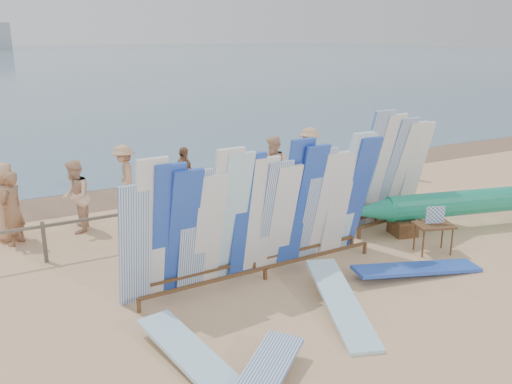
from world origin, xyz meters
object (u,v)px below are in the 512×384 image
flat_board_d (417,274)px  beachgoer_3 (124,176)px  outrigger_canoe (473,203)px  beach_chair_right (201,207)px  flat_board_b (340,312)px  beachgoer_4 (184,175)px  beachgoer_2 (75,196)px  flat_board_a (197,369)px  beach_chair_left (182,221)px  stroller (313,192)px  beachgoer_8 (274,168)px  vendor_table (433,237)px  beachgoer_1 (12,209)px  main_surfboard_rack (260,216)px  side_surfboard_rack (387,175)px  beachgoer_10 (405,155)px  beachgoer_9 (309,157)px  beachgoer_0 (5,201)px

flat_board_d → beachgoer_3: beachgoer_3 is taller
outrigger_canoe → beach_chair_right: outrigger_canoe is taller
flat_board_b → beach_chair_right: (-0.09, 6.01, 0.22)m
beachgoer_4 → beachgoer_2: 3.36m
flat_board_a → beach_chair_left: 5.90m
beachgoer_4 → beachgoer_3: bearing=129.1°
stroller → beachgoer_8: beachgoer_8 is taller
flat_board_a → beachgoer_4: size_ratio=1.69×
vendor_table → beach_chair_left: size_ratio=1.38×
stroller → beachgoer_1: 7.71m
flat_board_b → stroller: (3.03, 5.32, 0.39)m
flat_board_b → stroller: 6.14m
flat_board_d → beach_chair_left: beach_chair_left is taller
main_surfboard_rack → outrigger_canoe: 6.00m
vendor_table → flat_board_d: (-1.11, -0.69, -0.36)m
main_surfboard_rack → beachgoer_4: size_ratio=3.46×
beachgoer_2 → side_surfboard_rack: bearing=81.7°
beachgoer_1 → beachgoer_10: beachgoer_1 is taller
main_surfboard_rack → beachgoer_4: (0.49, 5.39, -0.45)m
outrigger_canoe → beachgoer_9: beachgoer_9 is taller
flat_board_b → beach_chair_right: bearing=109.9°
beach_chair_right → stroller: stroller is taller
flat_board_d → beachgoer_2: 8.03m
side_surfboard_rack → beach_chair_left: (-4.51, 2.22, -1.12)m
vendor_table → flat_board_b: 3.62m
beach_chair_right → beachgoer_2: bearing=145.2°
side_surfboard_rack → flat_board_d: size_ratio=1.11×
outrigger_canoe → beachgoer_0: (-10.19, 4.63, 0.29)m
stroller → beachgoer_9: size_ratio=0.52×
flat_board_d → beachgoer_10: (5.05, 5.81, 0.81)m
beachgoer_9 → beachgoer_8: beachgoer_9 is taller
vendor_table → beachgoer_9: (0.69, 5.94, 0.58)m
beach_chair_left → beachgoer_3: 2.65m
outrigger_canoe → stroller: outrigger_canoe is taller
beachgoer_0 → vendor_table: bearing=-123.1°
beachgoer_3 → beachgoer_1: beachgoer_3 is taller
vendor_table → beachgoer_0: bearing=165.3°
beach_chair_left → flat_board_a: bearing=-84.3°
beachgoer_3 → beachgoer_8: bearing=86.0°
main_surfboard_rack → beach_chair_left: 3.44m
beachgoer_1 → beachgoer_2: size_ratio=0.97×
beachgoer_9 → main_surfboard_rack: bearing=12.1°
vendor_table → beach_chair_left: 5.92m
beachgoer_8 → beachgoer_4: size_ratio=1.16×
flat_board_d → beachgoer_2: bearing=55.8°
beach_chair_left → flat_board_b: bearing=-55.4°
beachgoer_0 → main_surfboard_rack: bearing=-137.1°
side_surfboard_rack → flat_board_a: (-6.40, -3.36, -1.35)m
main_surfboard_rack → outrigger_canoe: bearing=-2.8°
flat_board_b → beachgoer_8: bearing=88.8°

